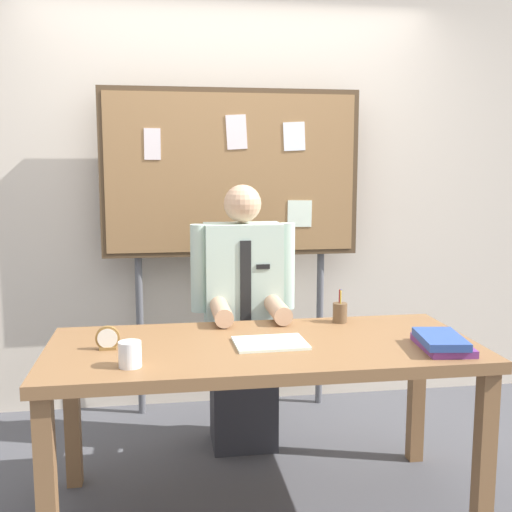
{
  "coord_description": "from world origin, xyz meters",
  "views": [
    {
      "loc": [
        -0.42,
        -2.54,
        1.51
      ],
      "look_at": [
        0.0,
        0.2,
        1.11
      ],
      "focal_mm": 43.53,
      "sensor_mm": 36.0,
      "label": 1
    }
  ],
  "objects": [
    {
      "name": "desk",
      "position": [
        0.0,
        0.0,
        0.67
      ],
      "size": [
        1.83,
        0.8,
        0.76
      ],
      "color": "brown",
      "rests_on": "ground_plane"
    },
    {
      "name": "pen_holder",
      "position": [
        0.43,
        0.3,
        0.81
      ],
      "size": [
        0.07,
        0.07,
        0.16
      ],
      "color": "brown",
      "rests_on": "desk"
    },
    {
      "name": "ground_plane",
      "position": [
        0.0,
        0.0,
        0.0
      ],
      "size": [
        12.0,
        12.0,
        0.0
      ],
      "primitive_type": "plane",
      "color": "#4C4C51"
    },
    {
      "name": "book_stack",
      "position": [
        0.72,
        -0.2,
        0.79
      ],
      "size": [
        0.23,
        0.32,
        0.06
      ],
      "color": "#72337F",
      "rests_on": "desk"
    },
    {
      "name": "back_wall",
      "position": [
        0.0,
        1.35,
        1.35
      ],
      "size": [
        6.4,
        0.08,
        2.7
      ],
      "primitive_type": "cube",
      "color": "beige",
      "rests_on": "ground_plane"
    },
    {
      "name": "person",
      "position": [
        0.0,
        0.65,
        0.66
      ],
      "size": [
        0.55,
        0.56,
        1.42
      ],
      "color": "#2D2D33",
      "rests_on": "ground_plane"
    },
    {
      "name": "open_notebook",
      "position": [
        0.03,
        -0.02,
        0.76
      ],
      "size": [
        0.31,
        0.24,
        0.01
      ],
      "primitive_type": "cube",
      "rotation": [
        0.0,
        0.0,
        0.03
      ],
      "color": "silver",
      "rests_on": "desk"
    },
    {
      "name": "desk_clock",
      "position": [
        -0.65,
        0.01,
        0.8
      ],
      "size": [
        0.1,
        0.04,
        0.1
      ],
      "color": "olive",
      "rests_on": "desk"
    },
    {
      "name": "bulletin_board",
      "position": [
        0.0,
        1.15,
        1.44
      ],
      "size": [
        1.53,
        0.09,
        1.96
      ],
      "color": "#4C3823",
      "rests_on": "ground_plane"
    },
    {
      "name": "coffee_mug",
      "position": [
        -0.55,
        -0.23,
        0.81
      ],
      "size": [
        0.09,
        0.09,
        0.1
      ],
      "primitive_type": "cylinder",
      "color": "white",
      "rests_on": "desk"
    }
  ]
}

